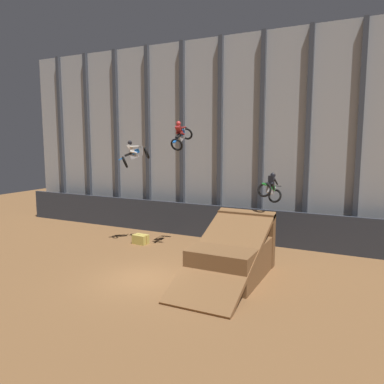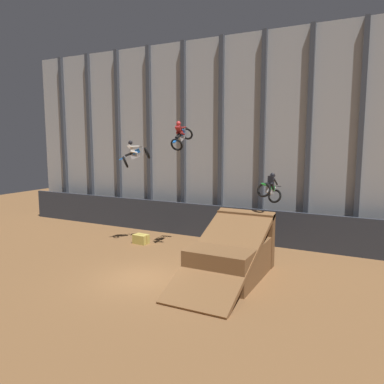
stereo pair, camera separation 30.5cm
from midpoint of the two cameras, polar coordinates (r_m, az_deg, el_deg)
name	(u,v)px [view 2 (the right image)]	position (r m, az deg, el deg)	size (l,w,h in m)	color
ground_plane	(142,279)	(17.60, -7.13, -12.98)	(60.00, 60.00, 0.00)	brown
arena_back_wall	(222,138)	(24.70, 4.91, 8.16)	(32.00, 0.40, 12.79)	#ADB2B7
lower_barrier	(213,222)	(24.05, 3.58, -4.58)	(31.36, 0.20, 2.16)	#2D333D
dirt_ramp	(232,255)	(17.75, 6.63, -9.54)	(2.91, 6.44, 2.85)	brown
rider_bike_left_air	(135,154)	(22.59, -8.37, 5.75)	(1.73, 1.66, 1.67)	black
rider_bike_center_air	(181,136)	(21.12, -1.27, 8.60)	(0.76, 1.85, 1.69)	black
rider_bike_right_air	(270,189)	(19.27, 12.26, 0.50)	(0.98, 1.76, 1.64)	black
hay_bale_trackside	(141,239)	(23.20, -7.41, -7.12)	(0.95, 0.67, 0.57)	#CCB751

